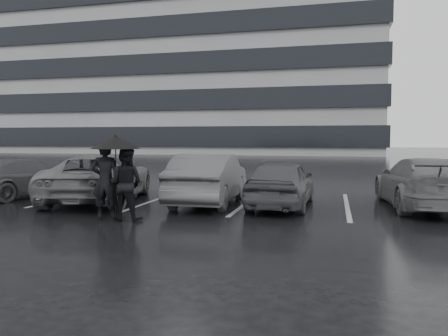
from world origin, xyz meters
TOP-DOWN VIEW (x-y plane):
  - ground at (0.00, 0.00)m, footprint 160.00×160.00m
  - office_building at (-22.00, 48.00)m, footprint 61.00×26.00m
  - car_main at (1.65, 1.90)m, footprint 1.67×3.88m
  - car_west_a at (-0.43, 2.00)m, footprint 1.75×4.41m
  - car_west_b at (-3.72, 1.71)m, footprint 3.35×5.36m
  - car_west_c at (-6.55, 1.96)m, footprint 2.70×4.49m
  - car_east at (5.35, 2.64)m, footprint 2.26×4.80m
  - pedestrian_left at (-2.06, -0.93)m, footprint 0.74×0.58m
  - pedestrian_right at (-1.56, -0.92)m, footprint 0.81×0.63m
  - umbrella at (-1.84, -0.83)m, footprint 1.15×1.15m
  - stall_stripes at (-0.80, 2.50)m, footprint 19.72×5.00m

SIDE VIEW (x-z plane):
  - ground at x=0.00m, z-range 0.00..0.00m
  - stall_stripes at x=-0.80m, z-range 0.00..0.00m
  - car_west_c at x=-6.55m, z-range 0.00..1.22m
  - car_main at x=1.65m, z-range 0.00..1.31m
  - car_east at x=5.35m, z-range 0.00..1.36m
  - car_west_b at x=-3.72m, z-range 0.00..1.38m
  - car_west_a at x=-0.43m, z-range 0.00..1.43m
  - pedestrian_right at x=-1.56m, z-range 0.00..1.67m
  - pedestrian_left at x=-2.06m, z-range 0.00..1.80m
  - umbrella at x=-1.84m, z-range 0.80..2.75m
  - office_building at x=-22.00m, z-range -0.16..28.84m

